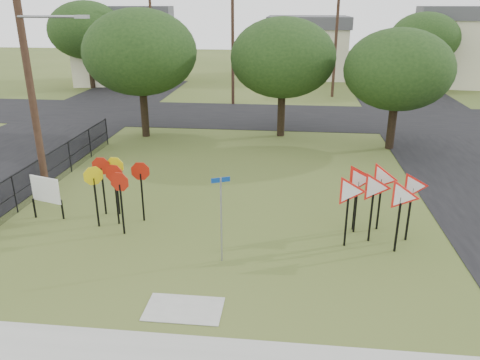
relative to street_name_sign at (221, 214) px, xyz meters
name	(u,v)px	position (x,y,z in m)	size (l,w,h in m)	color
ground	(201,262)	(-0.62, -0.15, -1.59)	(140.00, 140.00, 0.00)	#41531F
sidewalk	(166,358)	(-0.62, -4.35, -1.58)	(30.00, 1.60, 0.02)	#9C9D94
street_left	(14,152)	(-12.62, 9.85, -1.58)	(8.00, 50.00, 0.02)	black
street_far	(254,116)	(-0.62, 19.85, -1.58)	(60.00, 8.00, 0.02)	black
curb_pad	(184,309)	(-0.62, -2.55, -1.58)	(2.00, 1.20, 0.02)	#9C9D94
street_name_sign	(221,214)	(0.00, 0.00, 0.00)	(0.52, 0.26, 2.74)	gray
stop_sign_cluster	(114,178)	(-4.13, 2.31, 0.11)	(2.30, 1.68, 2.26)	black
yield_sign_cluster	(376,188)	(4.79, 2.03, 0.23)	(3.16, 2.04, 2.47)	black
info_board	(46,191)	(-6.78, 2.32, -0.51)	(1.25, 0.42, 1.62)	black
utility_pole_main	(29,67)	(-7.86, 4.35, 3.62)	(3.55, 0.33, 10.00)	#40291D
far_pole_a	(233,44)	(-2.62, 23.85, 3.01)	(1.40, 0.24, 9.00)	#40291D
far_pole_b	(336,44)	(5.38, 27.85, 2.76)	(1.40, 0.24, 8.50)	#40291D
far_pole_c	(152,37)	(-10.62, 29.85, 3.01)	(1.40, 0.24, 9.00)	#40291D
fence_run	(58,164)	(-8.22, 6.10, -0.80)	(0.05, 11.55, 1.50)	black
house_left	(125,44)	(-14.62, 33.85, 2.06)	(10.58, 8.88, 7.20)	#ECE6BE
house_mid	(307,46)	(3.38, 39.85, 1.56)	(8.40, 8.40, 6.20)	#ECE6BE
house_right	(456,46)	(17.38, 35.85, 2.06)	(8.30, 8.30, 7.20)	#ECE6BE
tree_near_left	(140,52)	(-6.62, 13.85, 3.27)	(6.40, 6.40, 7.27)	black
tree_near_mid	(283,58)	(1.38, 14.85, 2.95)	(6.00, 6.00, 6.80)	black
tree_near_right	(398,70)	(7.38, 12.85, 2.64)	(5.60, 5.60, 6.33)	black
tree_far_left	(87,30)	(-16.62, 29.85, 3.58)	(6.80, 6.80, 7.73)	black
tree_far_right	(424,39)	(13.38, 31.85, 2.95)	(6.00, 6.00, 6.80)	black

